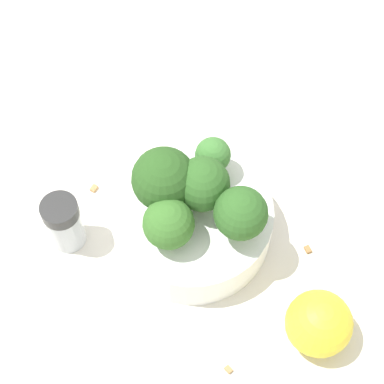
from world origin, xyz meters
The scene contains 14 objects.
ground_plane centered at (0.00, 0.00, 0.00)m, with size 3.00×3.00×0.00m, color silver.
bowl centered at (0.00, 0.00, 0.02)m, with size 0.15×0.15×0.04m, color white.
broccoli_floret_0 centered at (0.01, 0.02, 0.08)m, with size 0.06×0.06×0.06m.
broccoli_floret_1 centered at (0.04, -0.02, 0.07)m, with size 0.03×0.03×0.04m.
broccoli_floret_2 centered at (-0.03, 0.02, 0.07)m, with size 0.05×0.05×0.05m.
broccoli_floret_3 centered at (0.01, -0.01, 0.08)m, with size 0.05×0.05×0.06m.
broccoli_floret_4 centered at (-0.03, -0.04, 0.08)m, with size 0.05×0.05×0.06m.
pepper_shaker centered at (0.01, 0.12, 0.03)m, with size 0.03×0.03×0.06m.
lemon_wedge centered at (-0.12, -0.09, 0.03)m, with size 0.06×0.06×0.06m, color yellow.
almond_crumb_0 centered at (0.06, 0.09, 0.00)m, with size 0.01×0.01×0.01m, color #AD7F4C.
almond_crumb_1 centered at (-0.09, -0.09, 0.00)m, with size 0.01×0.01×0.01m, color olive.
almond_crumb_2 centered at (-0.03, -0.11, 0.00)m, with size 0.01×0.01×0.01m, color olive.
almond_crumb_3 centered at (-0.10, -0.09, 0.00)m, with size 0.01×0.00×0.01m, color #AD7F4C.
almond_crumb_4 centered at (-0.14, -0.01, 0.00)m, with size 0.01×0.00×0.01m, color #AD7F4C.
Camera 1 is at (-0.28, 0.04, 0.55)m, focal length 60.00 mm.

